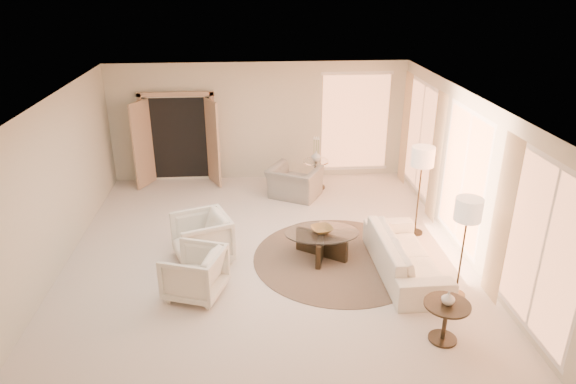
{
  "coord_description": "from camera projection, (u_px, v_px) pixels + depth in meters",
  "views": [
    {
      "loc": [
        -0.25,
        -7.88,
        4.64
      ],
      "look_at": [
        0.4,
        0.4,
        1.1
      ],
      "focal_mm": 32.0,
      "sensor_mm": 36.0,
      "label": 1
    }
  ],
  "objects": [
    {
      "name": "room",
      "position": [
        266.0,
        186.0,
        8.51
      ],
      "size": [
        7.04,
        8.04,
        2.83
      ],
      "color": "silver",
      "rests_on": "ground"
    },
    {
      "name": "windows_right",
      "position": [
        465.0,
        180.0,
        8.87
      ],
      "size": [
        0.1,
        6.4,
        2.4
      ],
      "primitive_type": null,
      "color": "#FF9D66",
      "rests_on": "room"
    },
    {
      "name": "window_back_corner",
      "position": [
        355.0,
        122.0,
        12.32
      ],
      "size": [
        1.7,
        0.1,
        2.4
      ],
      "primitive_type": null,
      "color": "#FF9D66",
      "rests_on": "room"
    },
    {
      "name": "curtains_right",
      "position": [
        443.0,
        165.0,
        9.71
      ],
      "size": [
        0.06,
        5.2,
        2.6
      ],
      "primitive_type": null,
      "color": "#CEB38A",
      "rests_on": "room"
    },
    {
      "name": "french_doors",
      "position": [
        179.0,
        139.0,
        12.01
      ],
      "size": [
        1.95,
        0.66,
        2.16
      ],
      "color": "tan",
      "rests_on": "room"
    },
    {
      "name": "area_rug",
      "position": [
        339.0,
        258.0,
        9.07
      ],
      "size": [
        3.66,
        3.66,
        0.01
      ],
      "primitive_type": "cylinder",
      "rotation": [
        0.0,
        0.0,
        -0.23
      ],
      "color": "#3A2B21",
      "rests_on": "room"
    },
    {
      "name": "sofa",
      "position": [
        405.0,
        255.0,
        8.53
      ],
      "size": [
        0.93,
        2.3,
        0.67
      ],
      "primitive_type": "imported",
      "rotation": [
        0.0,
        0.0,
        1.59
      ],
      "color": "white",
      "rests_on": "room"
    },
    {
      "name": "armchair_left",
      "position": [
        202.0,
        236.0,
        8.86
      ],
      "size": [
        1.1,
        1.13,
        0.92
      ],
      "primitive_type": "imported",
      "rotation": [
        0.0,
        0.0,
        -1.22
      ],
      "color": "white",
      "rests_on": "room"
    },
    {
      "name": "armchair_right",
      "position": [
        194.0,
        271.0,
        7.9
      ],
      "size": [
        1.01,
        1.04,
        0.85
      ],
      "primitive_type": "imported",
      "rotation": [
        0.0,
        0.0,
        -1.91
      ],
      "color": "white",
      "rests_on": "room"
    },
    {
      "name": "accent_chair",
      "position": [
        294.0,
        177.0,
        11.4
      ],
      "size": [
        1.27,
        1.13,
        0.94
      ],
      "primitive_type": "imported",
      "rotation": [
        0.0,
        0.0,
        2.64
      ],
      "color": "gray",
      "rests_on": "room"
    },
    {
      "name": "coffee_table",
      "position": [
        322.0,
        241.0,
        9.04
      ],
      "size": [
        1.69,
        1.69,
        0.48
      ],
      "rotation": [
        0.0,
        0.0,
        0.36
      ],
      "color": "black",
      "rests_on": "room"
    },
    {
      "name": "end_table",
      "position": [
        446.0,
        315.0,
        6.9
      ],
      "size": [
        0.62,
        0.62,
        0.59
      ],
      "rotation": [
        0.0,
        0.0,
        0.41
      ],
      "color": "black",
      "rests_on": "room"
    },
    {
      "name": "side_table",
      "position": [
        316.0,
        172.0,
        11.91
      ],
      "size": [
        0.58,
        0.58,
        0.67
      ],
      "rotation": [
        0.0,
        0.0,
        0.21
      ],
      "color": "#2B251A",
      "rests_on": "room"
    },
    {
      "name": "floor_lamp_near",
      "position": [
        422.0,
        161.0,
        9.38
      ],
      "size": [
        0.42,
        0.42,
        1.75
      ],
      "rotation": [
        0.0,
        0.0,
        0.31
      ],
      "color": "#2B251A",
      "rests_on": "room"
    },
    {
      "name": "floor_lamp_far",
      "position": [
        468.0,
        214.0,
        7.48
      ],
      "size": [
        0.4,
        0.4,
        1.65
      ],
      "rotation": [
        0.0,
        0.0,
        0.0
      ],
      "color": "#2B251A",
      "rests_on": "room"
    },
    {
      "name": "bowl",
      "position": [
        322.0,
        230.0,
        8.95
      ],
      "size": [
        0.46,
        0.46,
        0.09
      ],
      "primitive_type": "imported",
      "rotation": [
        0.0,
        0.0,
        0.27
      ],
      "color": "brown",
      "rests_on": "coffee_table"
    },
    {
      "name": "end_vase",
      "position": [
        448.0,
        298.0,
        6.79
      ],
      "size": [
        0.2,
        0.2,
        0.19
      ],
      "primitive_type": "imported",
      "rotation": [
        0.0,
        0.0,
        -0.11
      ],
      "color": "silver",
      "rests_on": "end_table"
    },
    {
      "name": "side_vase",
      "position": [
        316.0,
        156.0,
        11.76
      ],
      "size": [
        0.26,
        0.26,
        0.24
      ],
      "primitive_type": "imported",
      "rotation": [
        0.0,
        0.0,
        0.16
      ],
      "color": "silver",
      "rests_on": "side_table"
    }
  ]
}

